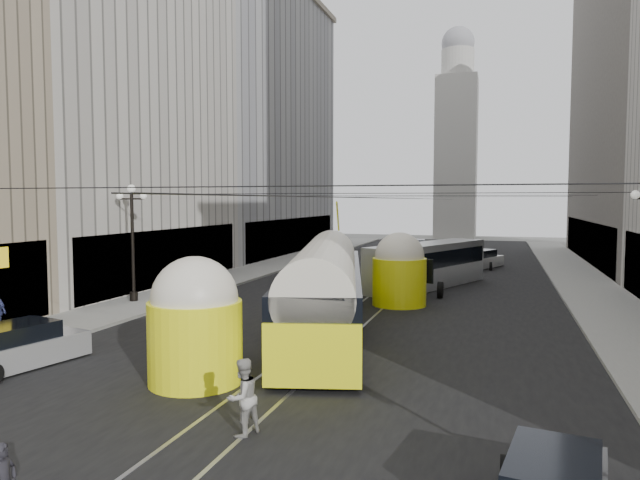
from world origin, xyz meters
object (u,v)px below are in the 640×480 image
Objects in this scene: sedan_silver at (13,348)px; streetcar at (325,288)px; pedestrian_crossing_b at (243,397)px; city_bus at (428,263)px.

streetcar is at bearing 43.00° from sedan_silver.
pedestrian_crossing_b is (1.20, -10.64, -1.02)m from streetcar.
streetcar is 11.79m from sedan_silver.
streetcar reaches higher than pedestrian_crossing_b.
sedan_silver is at bearing -137.00° from streetcar.
pedestrian_crossing_b is (-1.42, -24.91, -0.64)m from city_bus.
city_bus reaches higher than pedestrian_crossing_b.
streetcar reaches higher than city_bus.
city_bus reaches higher than sedan_silver.
pedestrian_crossing_b is (9.77, -2.65, 0.25)m from sedan_silver.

